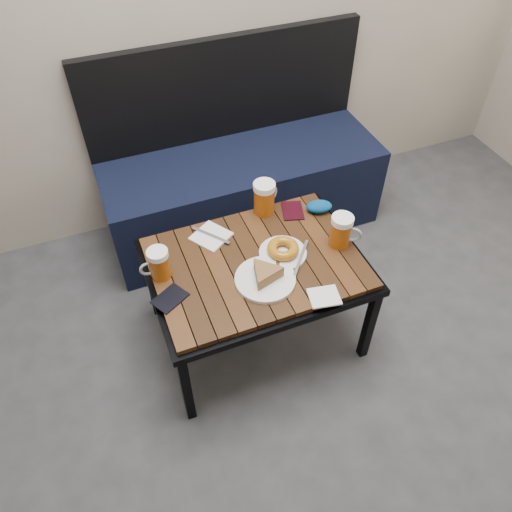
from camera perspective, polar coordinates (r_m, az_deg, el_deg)
name	(u,v)px	position (r m, az deg, el deg)	size (l,w,h in m)	color
bench	(241,183)	(2.63, -1.73, 8.37)	(1.40, 0.50, 0.95)	black
cafe_table	(256,269)	(1.97, 0.00, -1.44)	(0.84, 0.62, 0.47)	black
beer_mug_left	(159,264)	(1.88, -11.07, -0.87)	(0.12, 0.08, 0.13)	#A44A0D
beer_mug_centre	(265,197)	(2.11, 0.99, 6.71)	(0.14, 0.12, 0.15)	#A44A0D
beer_mug_right	(342,231)	(1.99, 9.75, 2.86)	(0.13, 0.11, 0.14)	#A44A0D
plate_pie	(265,276)	(1.86, 1.06, -2.31)	(0.23, 0.23, 0.06)	white
plate_bagel	(283,251)	(1.95, 3.11, 0.62)	(0.21, 0.23, 0.05)	white
napkin_left	(211,236)	(2.04, -5.16, 2.26)	(0.18, 0.18, 0.01)	white
napkin_right	(324,297)	(1.84, 7.79, -4.63)	(0.13, 0.11, 0.01)	white
passport_navy	(170,298)	(1.84, -9.80, -4.80)	(0.09, 0.12, 0.01)	black
passport_burgundy	(293,211)	(2.16, 4.20, 5.20)	(0.09, 0.12, 0.01)	black
knit_pouch	(319,207)	(2.16, 7.23, 5.63)	(0.11, 0.07, 0.05)	navy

